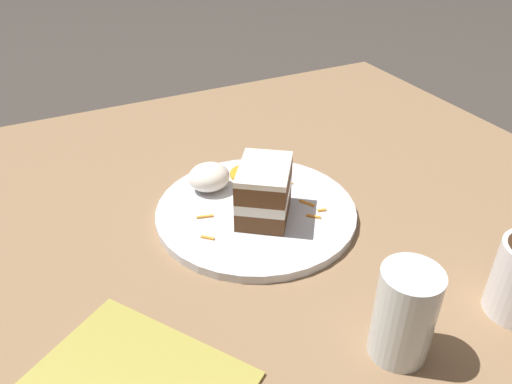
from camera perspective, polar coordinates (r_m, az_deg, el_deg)
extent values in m
plane|color=#38332D|center=(0.77, 4.06, -4.57)|extent=(6.00, 6.00, 0.00)
cube|color=#846647|center=(0.76, 4.09, -3.92)|extent=(1.08, 1.09, 0.02)
cylinder|color=silver|center=(0.76, 0.00, -2.24)|extent=(0.30, 0.30, 0.01)
cube|color=brown|center=(0.74, 0.92, -1.63)|extent=(0.12, 0.12, 0.03)
cube|color=white|center=(0.72, 0.94, -0.16)|extent=(0.12, 0.12, 0.02)
cube|color=brown|center=(0.71, 0.95, 1.35)|extent=(0.12, 0.12, 0.03)
cube|color=white|center=(0.70, 0.97, 2.65)|extent=(0.12, 0.12, 0.01)
ellipsoid|color=white|center=(0.80, -5.38, 1.72)|extent=(0.07, 0.06, 0.04)
cylinder|color=orange|center=(0.84, -1.06, 2.09)|extent=(0.06, 0.06, 0.01)
cube|color=orange|center=(0.74, 6.59, -2.80)|extent=(0.02, 0.02, 0.00)
cube|color=orange|center=(0.74, -5.85, -2.80)|extent=(0.03, 0.01, 0.00)
cube|color=orange|center=(0.77, 5.82, -1.27)|extent=(0.02, 0.02, 0.00)
cube|color=orange|center=(0.70, -5.61, -5.15)|extent=(0.02, 0.02, 0.00)
cube|color=orange|center=(0.82, 3.73, 1.02)|extent=(0.01, 0.01, 0.00)
cube|color=orange|center=(0.76, 7.53, -2.07)|extent=(0.01, 0.01, 0.00)
cylinder|color=silver|center=(0.56, 16.60, -13.21)|extent=(0.06, 0.06, 0.11)
cylinder|color=silver|center=(0.59, 16.01, -15.71)|extent=(0.06, 0.06, 0.04)
cube|color=#9E933D|center=(0.57, -13.16, -20.35)|extent=(0.24, 0.26, 0.00)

